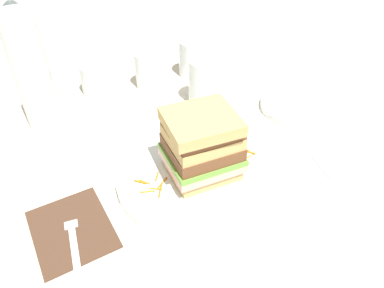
{
  "coord_description": "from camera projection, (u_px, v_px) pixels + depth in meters",
  "views": [
    {
      "loc": [
        -0.22,
        -0.4,
        0.44
      ],
      "look_at": [
        -0.0,
        0.04,
        0.06
      ],
      "focal_mm": 33.32,
      "sensor_mm": 36.0,
      "label": 1
    }
  ],
  "objects": [
    {
      "name": "carrot_shred_12",
      "position": [
        247.0,
        159.0,
        0.65
      ],
      "size": [
        0.03,
        0.01,
        0.0
      ],
      "primitive_type": "cylinder",
      "rotation": [
        0.0,
        1.57,
        3.39
      ],
      "color": "orange",
      "rests_on": "main_plate"
    },
    {
      "name": "carrot_shred_8",
      "position": [
        240.0,
        156.0,
        0.65
      ],
      "size": [
        0.01,
        0.03,
        0.0
      ],
      "primitive_type": "cylinder",
      "rotation": [
        0.0,
        1.57,
        4.84
      ],
      "color": "orange",
      "rests_on": "main_plate"
    },
    {
      "name": "napkin_pink",
      "position": [
        340.0,
        160.0,
        0.67
      ],
      "size": [
        0.11,
        0.1,
        0.0
      ],
      "primitive_type": "cube",
      "rotation": [
        0.0,
        0.0,
        -0.2
      ],
      "color": "pink",
      "rests_on": "ground_plane"
    },
    {
      "name": "carrot_shred_1",
      "position": [
        157.0,
        177.0,
        0.61
      ],
      "size": [
        0.01,
        0.02,
        0.0
      ],
      "primitive_type": "cylinder",
      "rotation": [
        0.0,
        1.57,
        0.99
      ],
      "color": "orange",
      "rests_on": "main_plate"
    },
    {
      "name": "empty_tumbler_2",
      "position": [
        193.0,
        58.0,
        0.91
      ],
      "size": [
        0.07,
        0.07,
        0.09
      ],
      "primitive_type": "cylinder",
      "color": "silver",
      "rests_on": "ground_plane"
    },
    {
      "name": "sandwich",
      "position": [
        200.0,
        145.0,
        0.59
      ],
      "size": [
        0.12,
        0.11,
        0.12
      ],
      "color": "tan",
      "rests_on": "main_plate"
    },
    {
      "name": "carrot_shred_9",
      "position": [
        245.0,
        152.0,
        0.66
      ],
      "size": [
        0.02,
        0.02,
        0.0
      ],
      "primitive_type": "cylinder",
      "rotation": [
        0.0,
        1.57,
        3.94
      ],
      "color": "orange",
      "rests_on": "main_plate"
    },
    {
      "name": "carrot_shred_0",
      "position": [
        156.0,
        189.0,
        0.59
      ],
      "size": [
        0.02,
        0.01,
        0.0
      ],
      "primitive_type": "cylinder",
      "rotation": [
        0.0,
        1.57,
        2.57
      ],
      "color": "orange",
      "rests_on": "main_plate"
    },
    {
      "name": "knife",
      "position": [
        281.0,
        146.0,
        0.7
      ],
      "size": [
        0.03,
        0.2,
        0.0
      ],
      "color": "silver",
      "rests_on": "ground_plane"
    },
    {
      "name": "empty_tumbler_0",
      "position": [
        148.0,
        70.0,
        0.87
      ],
      "size": [
        0.06,
        0.06,
        0.09
      ],
      "primitive_type": "cylinder",
      "color": "silver",
      "rests_on": "ground_plane"
    },
    {
      "name": "empty_tumbler_1",
      "position": [
        95.0,
        79.0,
        0.85
      ],
      "size": [
        0.07,
        0.07,
        0.07
      ],
      "primitive_type": "cylinder",
      "color": "silver",
      "rests_on": "ground_plane"
    },
    {
      "name": "carrot_shred_7",
      "position": [
        250.0,
        152.0,
        0.66
      ],
      "size": [
        0.01,
        0.02,
        0.0
      ],
      "primitive_type": "cylinder",
      "rotation": [
        0.0,
        1.57,
        1.94
      ],
      "color": "orange",
      "rests_on": "main_plate"
    },
    {
      "name": "main_plate",
      "position": [
        199.0,
        175.0,
        0.63
      ],
      "size": [
        0.3,
        0.3,
        0.02
      ],
      "primitive_type": "cylinder",
      "color": "white",
      "rests_on": "ground_plane"
    },
    {
      "name": "napkin_dark",
      "position": [
        72.0,
        229.0,
        0.54
      ],
      "size": [
        0.12,
        0.15,
        0.0
      ],
      "primitive_type": "cube",
      "rotation": [
        0.0,
        0.0,
        0.08
      ],
      "color": "#4C3323",
      "rests_on": "ground_plane"
    },
    {
      "name": "carrot_shred_5",
      "position": [
        140.0,
        182.0,
        0.6
      ],
      "size": [
        0.02,
        0.02,
        0.0
      ],
      "primitive_type": "cylinder",
      "rotation": [
        0.0,
        1.57,
        5.5
      ],
      "color": "orange",
      "rests_on": "main_plate"
    },
    {
      "name": "carrot_shred_2",
      "position": [
        162.0,
        183.0,
        0.6
      ],
      "size": [
        0.03,
        0.02,
        0.0
      ],
      "primitive_type": "cylinder",
      "rotation": [
        0.0,
        1.57,
        3.77
      ],
      "color": "orange",
      "rests_on": "main_plate"
    },
    {
      "name": "carrot_shred_4",
      "position": [
        147.0,
        192.0,
        0.58
      ],
      "size": [
        0.02,
        0.01,
        0.0
      ],
      "primitive_type": "cylinder",
      "rotation": [
        0.0,
        1.57,
        5.97
      ],
      "color": "orange",
      "rests_on": "main_plate"
    },
    {
      "name": "water_bottle",
      "position": [
        30.0,
        68.0,
        0.67
      ],
      "size": [
        0.07,
        0.07,
        0.31
      ],
      "color": "silver",
      "rests_on": "ground_plane"
    },
    {
      "name": "ground_plane",
      "position": [
        203.0,
        180.0,
        0.63
      ],
      "size": [
        3.0,
        3.0,
        0.0
      ],
      "primitive_type": "plane",
      "color": "beige"
    },
    {
      "name": "carrot_shred_3",
      "position": [
        160.0,
        190.0,
        0.59
      ],
      "size": [
        0.02,
        0.03,
        0.0
      ],
      "primitive_type": "cylinder",
      "rotation": [
        0.0,
        1.57,
        4.18
      ],
      "color": "orange",
      "rests_on": "main_plate"
    },
    {
      "name": "fork",
      "position": [
        73.0,
        239.0,
        0.52
      ],
      "size": [
        0.03,
        0.17,
        0.0
      ],
      "color": "silver",
      "rests_on": "napkin_dark"
    },
    {
      "name": "carrot_shred_10",
      "position": [
        247.0,
        152.0,
        0.66
      ],
      "size": [
        0.03,
        0.02,
        0.0
      ],
      "primitive_type": "cylinder",
      "rotation": [
        0.0,
        1.57,
        2.47
      ],
      "color": "orange",
      "rests_on": "main_plate"
    },
    {
      "name": "carrot_shred_11",
      "position": [
        238.0,
        150.0,
        0.67
      ],
      "size": [
        0.03,
        0.01,
        0.0
      ],
      "primitive_type": "cylinder",
      "rotation": [
        0.0,
        1.57,
        3.39
      ],
      "color": "orange",
      "rests_on": "main_plate"
    },
    {
      "name": "side_plate",
      "position": [
        300.0,
        107.0,
        0.8
      ],
      "size": [
        0.18,
        0.18,
        0.01
      ],
      "primitive_type": "cylinder",
      "color": "white",
      "rests_on": "ground_plane"
    },
    {
      "name": "juice_glass",
      "position": [
        205.0,
        84.0,
        0.81
      ],
      "size": [
        0.07,
        0.07,
        0.1
      ],
      "color": "white",
      "rests_on": "ground_plane"
    },
    {
      "name": "carrot_shred_6",
      "position": [
        145.0,
        182.0,
        0.6
      ],
      "size": [
        0.01,
        0.02,
        0.0
      ],
      "primitive_type": "cylinder",
      "rotation": [
        0.0,
        1.57,
        2.22
      ],
      "color": "orange",
      "rests_on": "main_plate"
    }
  ]
}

